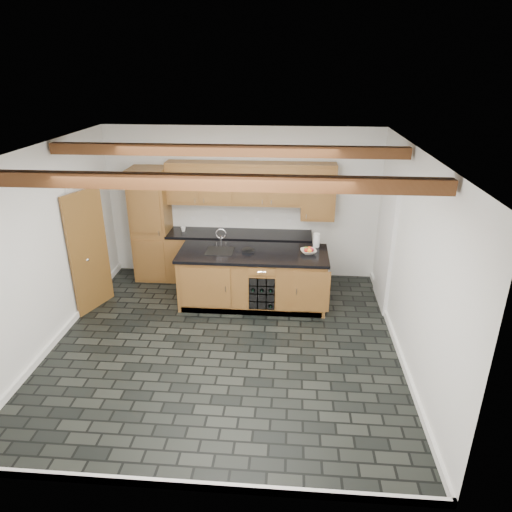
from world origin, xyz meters
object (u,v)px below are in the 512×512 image
at_px(kitchen_scale, 248,250).
at_px(fruit_bowl, 308,251).
at_px(island, 253,278).
at_px(paper_towel, 316,240).

distance_m(kitchen_scale, fruit_bowl, 0.99).
bearing_deg(fruit_bowl, kitchen_scale, -179.31).
xyz_separation_m(island, paper_towel, (1.04, 0.34, 0.58)).
xyz_separation_m(fruit_bowl, paper_towel, (0.14, 0.30, 0.09)).
relative_size(island, kitchen_scale, 12.63).
distance_m(kitchen_scale, paper_towel, 1.17).
bearing_deg(paper_towel, fruit_bowl, -114.86).
distance_m(island, kitchen_scale, 0.50).
xyz_separation_m(kitchen_scale, fruit_bowl, (0.99, 0.01, 0.00)).
bearing_deg(island, paper_towel, 18.18).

